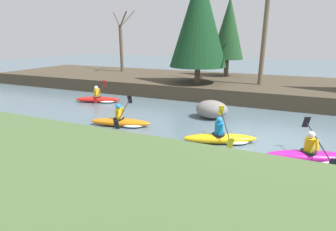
% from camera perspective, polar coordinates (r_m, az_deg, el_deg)
% --- Properties ---
extents(ground_plane, '(90.00, 90.00, 0.00)m').
position_cam_1_polar(ground_plane, '(10.27, 19.76, -5.88)').
color(ground_plane, slate).
extents(riverbank_far, '(44.00, 8.09, 0.88)m').
position_cam_1_polar(riverbank_far, '(19.15, 22.01, 5.37)').
color(riverbank_far, '#473D2D').
rests_on(riverbank_far, ground).
extents(conifer_tree_far_left, '(3.70, 3.70, 7.00)m').
position_cam_1_polar(conifer_tree_far_left, '(17.58, 6.79, 20.19)').
color(conifer_tree_far_left, brown).
rests_on(conifer_tree_far_left, riverbank_far).
extents(conifer_tree_left, '(2.45, 2.45, 5.83)m').
position_cam_1_polar(conifer_tree_left, '(21.32, 13.06, 17.93)').
color(conifer_tree_left, brown).
rests_on(conifer_tree_left, riverbank_far).
extents(bare_tree_upstream, '(2.93, 2.89, 5.25)m').
position_cam_1_polar(bare_tree_upstream, '(24.05, -10.09, 15.33)').
color(bare_tree_upstream, brown).
rests_on(bare_tree_upstream, riverbank_far).
extents(bare_tree_mid_upstream, '(4.07, 4.02, 7.42)m').
position_cam_1_polar(bare_tree_mid_upstream, '(17.81, 20.51, 17.55)').
color(bare_tree_mid_upstream, brown).
rests_on(bare_tree_mid_upstream, riverbank_far).
extents(kayaker_lead, '(2.75, 2.01, 1.20)m').
position_cam_1_polar(kayaker_lead, '(9.49, 29.09, -7.61)').
color(kayaker_lead, '#C61999').
rests_on(kayaker_lead, ground).
extents(kayaker_middle, '(2.72, 1.98, 1.20)m').
position_cam_1_polar(kayaker_middle, '(9.93, 11.84, -4.76)').
color(kayaker_middle, yellow).
rests_on(kayaker_middle, ground).
extents(kayaker_trailing, '(2.78, 2.05, 1.20)m').
position_cam_1_polar(kayaker_trailing, '(11.72, -9.82, -1.34)').
color(kayaker_trailing, orange).
rests_on(kayaker_trailing, ground).
extents(kayaker_far_back, '(2.75, 2.01, 1.20)m').
position_cam_1_polar(kayaker_far_back, '(16.41, -14.64, 3.48)').
color(kayaker_far_back, red).
rests_on(kayaker_far_back, ground).
extents(boulder_midstream, '(1.55, 1.21, 0.88)m').
position_cam_1_polar(boulder_midstream, '(12.82, 9.47, 1.34)').
color(boulder_midstream, gray).
rests_on(boulder_midstream, ground).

